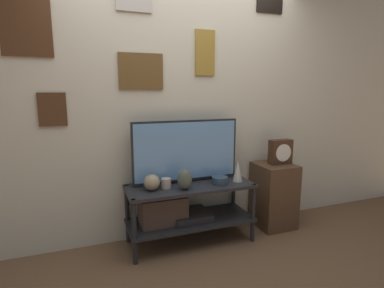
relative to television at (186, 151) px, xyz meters
name	(u,v)px	position (x,y,z in m)	size (l,w,h in m)	color
ground_plane	(201,255)	(0.01, -0.37, -0.89)	(12.00, 12.00, 0.00)	brown
wall_back	(180,101)	(0.00, 0.18, 0.47)	(6.40, 0.08, 2.70)	beige
media_console	(180,208)	(-0.10, -0.10, -0.53)	(1.21, 0.46, 0.58)	#232326
television	(186,151)	(0.00, 0.00, 0.00)	(1.05, 0.05, 0.60)	black
vase_urn_stoneware	(185,179)	(-0.09, -0.21, -0.22)	(0.13, 0.11, 0.19)	#4C5647
vase_wide_bowl	(220,180)	(0.28, -0.17, -0.28)	(0.15, 0.15, 0.07)	#2D4251
vase_round_glass	(152,182)	(-0.37, -0.13, -0.24)	(0.15, 0.15, 0.15)	tan
vase_slim_bronze	(238,171)	(0.48, -0.15, -0.21)	(0.10, 0.10, 0.21)	beige
candle_jar	(166,183)	(-0.23, -0.12, -0.27)	(0.09, 0.09, 0.09)	#C1B29E
side_table	(274,195)	(0.98, -0.07, -0.54)	(0.38, 0.40, 0.69)	#513823
mantel_clock	(280,152)	(1.03, -0.08, -0.07)	(0.24, 0.11, 0.26)	#422819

